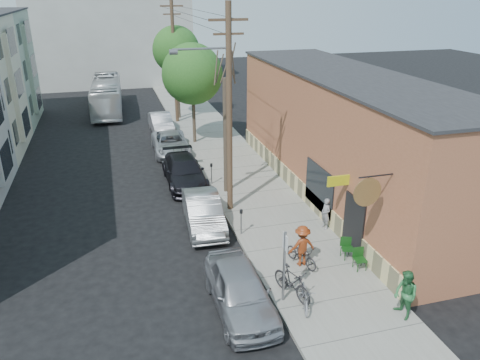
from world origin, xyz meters
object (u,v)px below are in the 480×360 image
object	(u,v)px
car_4	(161,123)
bus	(107,95)
sign_post	(284,260)
patron_green	(405,295)
patio_chair_b	(347,248)
car_2	(184,172)
tree_leafy_far	(176,50)
parking_meter_far	(211,170)
tree_bare	(225,137)
car_1	(203,212)
car_3	(171,144)
parked_bike_b	(305,295)
patio_chair_a	(360,259)
utility_pole_near	(228,108)
parking_meter_near	(241,218)
tree_leafy_mid	(192,74)
parked_bike_a	(292,282)
cyclist	(302,246)
patron_grey	(326,214)
car_0	(240,290)

from	to	relation	value
car_4	bus	distance (m)	9.15
sign_post	patron_green	world-z (taller)	sign_post
patio_chair_b	car_2	distance (m)	11.38
tree_leafy_far	patio_chair_b	size ratio (longest dim) A/B	8.76
patron_green	parking_meter_far	bearing A→B (deg)	-167.17
tree_bare	car_1	xyz separation A→B (m)	(-2.00, -3.52, -2.52)
patio_chair_b	car_3	distance (m)	16.66
parking_meter_far	parked_bike_b	bearing A→B (deg)	-86.47
sign_post	car_1	xyz separation A→B (m)	(-1.55, 6.61, -1.06)
patio_chair_a	sign_post	bearing A→B (deg)	-159.64
patio_chair_a	car_3	distance (m)	17.55
patio_chair_a	car_1	world-z (taller)	car_1
tree_leafy_far	sign_post	bearing A→B (deg)	-90.96
parking_meter_far	utility_pole_near	size ratio (longest dim) A/B	0.12
utility_pole_near	car_1	bearing A→B (deg)	-140.47
parking_meter_near	parking_meter_far	size ratio (longest dim) A/B	1.00
utility_pole_near	tree_leafy_mid	world-z (taller)	utility_pole_near
parking_meter_far	patron_green	world-z (taller)	patron_green
sign_post	tree_bare	size ratio (longest dim) A/B	0.45
bus	car_2	bearing A→B (deg)	-76.29
tree_bare	patio_chair_a	distance (m)	10.00
sign_post	parked_bike_a	bearing A→B (deg)	19.13
parking_meter_near	car_1	xyz separation A→B (m)	(-1.45, 1.47, -0.21)
patio_chair_a	cyclist	size ratio (longest dim) A/B	0.50
patron_grey	car_4	world-z (taller)	patron_grey
car_3	patron_grey	bearing A→B (deg)	-66.72
car_0	tree_leafy_far	bearing A→B (deg)	85.67
bus	parking_meter_near	bearing A→B (deg)	-76.25
tree_leafy_mid	patio_chair_b	bearing A→B (deg)	-79.82
patron_grey	parked_bike_a	distance (m)	5.66
patio_chair_b	tree_leafy_far	bearing A→B (deg)	119.83
patio_chair_b	patron_grey	size ratio (longest dim) A/B	0.59
parking_meter_far	car_3	xyz separation A→B (m)	(-1.45, 6.46, -0.28)
parking_meter_near	car_4	world-z (taller)	car_4
patio_chair_b	cyclist	bearing A→B (deg)	-158.80
parking_meter_far	patio_chair_a	xyz separation A→B (m)	(3.79, -10.29, -0.39)
patio_chair_b	bus	size ratio (longest dim) A/B	0.08
parking_meter_near	patio_chair_a	distance (m)	5.58
car_2	car_3	xyz separation A→B (m)	(0.00, 5.70, -0.07)
patio_chair_b	parked_bike_b	bearing A→B (deg)	-117.48
utility_pole_near	patron_grey	bearing A→B (deg)	-40.95
parked_bike_a	car_2	xyz separation A→B (m)	(-1.94, 11.98, 0.03)
tree_leafy_far	patron_green	bearing A→B (deg)	-83.67
parked_bike_b	car_2	distance (m)	12.82
parked_bike_a	bus	world-z (taller)	bus
car_2	bus	distance (m)	19.63
sign_post	car_0	distance (m)	1.89
sign_post	patron_grey	bearing A→B (deg)	50.19
sign_post	utility_pole_near	world-z (taller)	utility_pole_near
patron_grey	parked_bike_a	bearing A→B (deg)	-48.10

